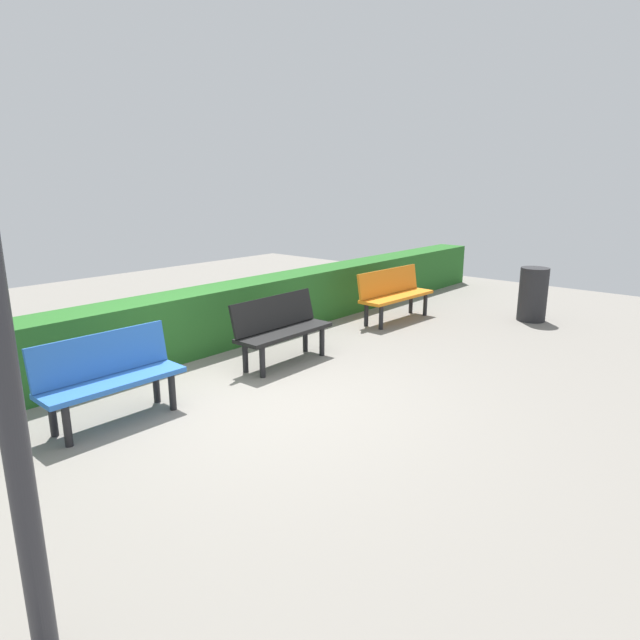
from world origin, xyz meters
TOP-DOWN VIEW (x-y plane):
  - ground_plane at (0.00, 0.00)m, footprint 17.61×17.61m
  - bench_orange at (-3.88, -0.82)m, footprint 1.59×0.52m
  - bench_black at (-1.05, -0.68)m, footprint 1.42×0.49m
  - bench_blue at (1.30, -0.68)m, footprint 1.38×0.48m
  - hedge_row at (-1.16, -1.88)m, footprint 13.61×0.61m
  - trash_bin at (-5.38, 0.96)m, footprint 0.46×0.46m

SIDE VIEW (x-z plane):
  - ground_plane at x=0.00m, z-range 0.00..0.00m
  - hedge_row at x=-1.16m, z-range 0.00..0.85m
  - trash_bin at x=-5.38m, z-range 0.00..0.90m
  - bench_blue at x=1.30m, z-range 0.05..0.91m
  - bench_black at x=-1.05m, z-range 0.05..0.91m
  - bench_orange at x=-3.88m, z-range 0.05..0.91m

